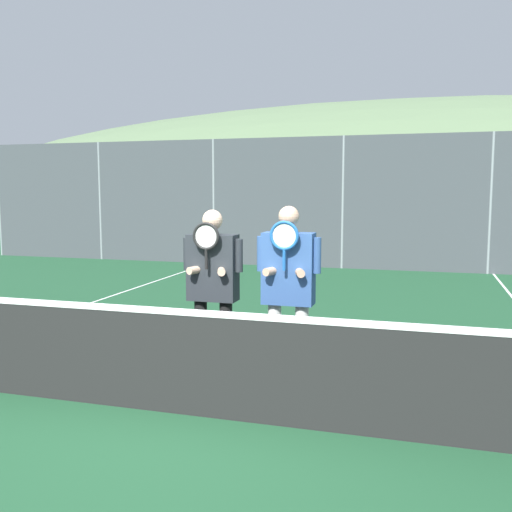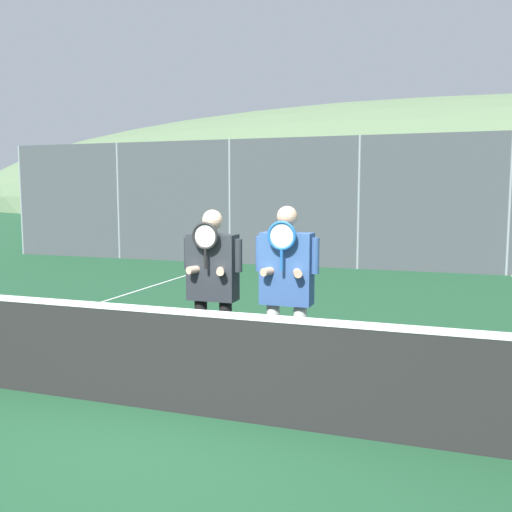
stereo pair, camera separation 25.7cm
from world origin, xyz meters
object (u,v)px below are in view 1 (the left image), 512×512
Objects in this scene: player_center_left at (288,284)px; car_center at (499,229)px; player_leftmost at (213,281)px; car_left_of_center at (320,225)px; car_far_left at (173,222)px.

player_center_left is 12.65m from car_center.
car_center is at bearing 74.97° from player_center_left.
car_left_of_center is (-1.05, 12.10, -0.14)m from player_leftmost.
player_center_left reaches higher than player_leftmost.
player_leftmost is at bearing -85.04° from car_left_of_center.
car_left_of_center is at bearing 98.65° from player_center_left.
player_leftmost is at bearing -108.58° from car_center.
car_center is at bearing 71.42° from player_leftmost.
player_leftmost is 13.42m from car_far_left.
car_center is (4.08, 12.14, -0.19)m from player_leftmost.
player_center_left is 0.43× the size of car_left_of_center.
player_leftmost is at bearing 174.75° from player_center_left.
car_far_left reaches higher than player_leftmost.
car_far_left reaches higher than car_center.
car_far_left is 0.97× the size of car_left_of_center.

